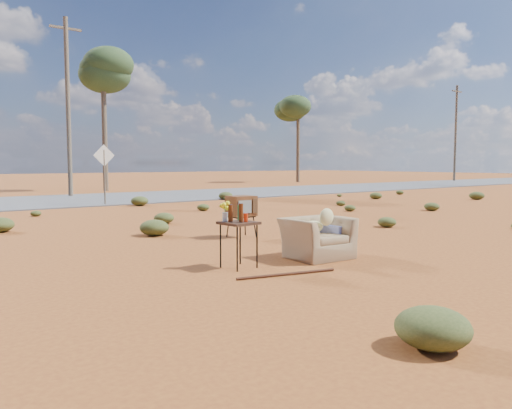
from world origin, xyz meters
TOP-DOWN VIEW (x-y plane):
  - ground at (0.00, 0.00)m, footprint 140.00×140.00m
  - highway at (0.00, 15.00)m, footprint 140.00×7.00m
  - armchair at (0.52, 0.07)m, footprint 1.22×0.76m
  - tv_unit at (0.79, 2.61)m, footprint 0.54×0.44m
  - side_table at (-1.05, 0.24)m, footprint 0.51×0.51m
  - rusty_bar at (-0.79, -0.60)m, footprint 1.44×0.40m
  - road_sign at (1.50, 12.00)m, footprint 0.78×0.06m
  - eucalyptus_center at (5.00, 21.00)m, footprint 3.20×3.20m
  - eucalyptus_right at (22.00, 24.00)m, footprint 3.20×3.20m
  - utility_pole_center at (2.00, 17.50)m, footprint 1.40×0.20m
  - utility_pole_east at (34.00, 17.50)m, footprint 1.40×0.20m
  - scrub_patch at (-0.82, 4.41)m, footprint 17.49×8.07m

SIDE VIEW (x-z plane):
  - ground at x=0.00m, z-range 0.00..0.00m
  - rusty_bar at x=-0.79m, z-range 0.00..0.04m
  - highway at x=0.00m, z-range 0.00..0.04m
  - scrub_patch at x=-0.82m, z-range -0.03..0.30m
  - armchair at x=0.52m, z-range -0.03..0.85m
  - tv_unit at x=0.79m, z-range 0.21..1.07m
  - side_table at x=-1.05m, z-range 0.22..1.18m
  - road_sign at x=1.50m, z-range 0.41..2.60m
  - utility_pole_center at x=2.00m, z-range 0.15..8.15m
  - utility_pole_east at x=34.00m, z-range 0.15..8.15m
  - eucalyptus_right at x=22.00m, z-range 2.39..9.49m
  - eucalyptus_center at x=5.00m, z-range 2.63..10.23m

